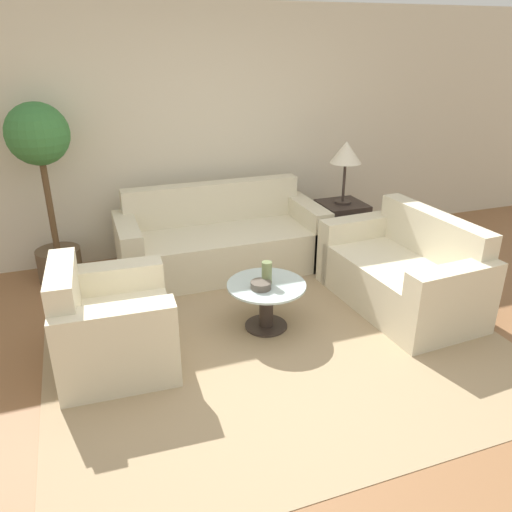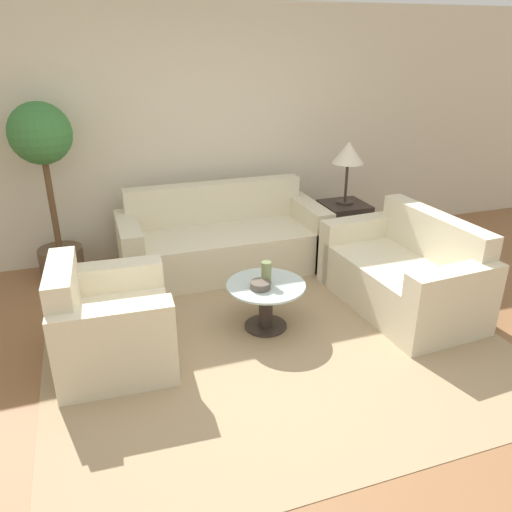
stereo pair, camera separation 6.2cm
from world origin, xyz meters
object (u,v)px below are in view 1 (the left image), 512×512
coffee_table (266,299)px  vase (267,273)px  sofa_main (220,242)px  loveseat (405,274)px  bowl (261,285)px  armchair (108,329)px  table_lamp (346,154)px  potted_plant (44,170)px

coffee_table → vase: (0.00, 0.00, 0.24)m
sofa_main → loveseat: 1.89m
vase → bowl: size_ratio=1.18×
armchair → loveseat: loveseat is taller
armchair → vase: (1.27, 0.08, 0.21)m
loveseat → bowl: 1.41m
table_lamp → armchair: bearing=-154.0°
loveseat → table_lamp: 1.49m
loveseat → vase: loveseat is taller
armchair → coffee_table: bearing=-83.9°
armchair → potted_plant: (-0.35, 1.63, 0.84)m
loveseat → armchair: bearing=-92.4°
potted_plant → armchair: bearing=-78.0°
armchair → table_lamp: (2.62, 1.28, 0.84)m
coffee_table → table_lamp: size_ratio=0.97×
coffee_table → table_lamp: 2.01m
armchair → potted_plant: 1.87m
bowl → loveseat: bearing=1.3°
bowl → vase: bearing=39.4°
vase → bowl: vase is taller
armchair → vase: 1.29m
coffee_table → potted_plant: bearing=136.1°
table_lamp → bowl: (-1.42, -1.26, -0.69)m
armchair → table_lamp: size_ratio=1.41×
bowl → potted_plant: bearing=133.8°
armchair → table_lamp: bearing=-61.2°
armchair → bowl: 1.21m
table_lamp → vase: (-1.35, -1.20, -0.63)m
sofa_main → bowl: 1.37m
loveseat → coffee_table: bearing=-94.5°
coffee_table → bowl: size_ratio=3.92×
loveseat → table_lamp: bearing=175.7°
table_lamp → bowl: table_lamp is taller
armchair → table_lamp: 3.03m
vase → table_lamp: bearing=41.8°
armchair → loveseat: (2.60, 0.05, -0.00)m
coffee_table → table_lamp: bearing=41.8°
vase → armchair: bearing=-176.6°
loveseat → potted_plant: (-2.95, 1.58, 0.84)m
table_lamp → vase: size_ratio=3.42×
loveseat → vase: size_ratio=7.82×
coffee_table → bowl: bowl is taller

